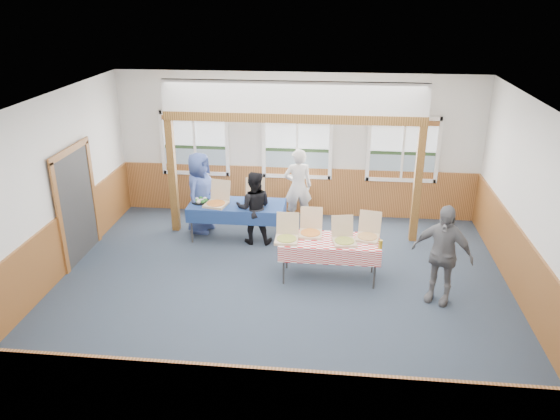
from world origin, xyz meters
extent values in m
plane|color=#272F40|center=(0.00, 0.00, 0.00)|extent=(8.00, 8.00, 0.00)
plane|color=white|center=(0.00, 0.00, 3.20)|extent=(8.00, 8.00, 0.00)
plane|color=silver|center=(0.00, 3.50, 1.60)|extent=(8.00, 0.00, 8.00)
plane|color=silver|center=(0.00, -3.50, 1.60)|extent=(8.00, 0.00, 8.00)
plane|color=silver|center=(-4.00, 0.00, 1.60)|extent=(0.00, 8.00, 8.00)
plane|color=silver|center=(4.00, 0.00, 1.60)|extent=(0.00, 8.00, 8.00)
cube|color=brown|center=(0.00, 3.48, 0.55)|extent=(7.98, 0.05, 1.10)
cube|color=brown|center=(0.00, -3.48, 0.55)|extent=(7.98, 0.05, 1.10)
cube|color=brown|center=(-3.98, 0.00, 0.55)|extent=(0.05, 6.98, 1.10)
cube|color=brown|center=(3.98, 0.00, 0.55)|extent=(0.05, 6.98, 1.10)
cube|color=#303030|center=(-3.96, 0.90, 1.05)|extent=(0.06, 1.30, 2.10)
cube|color=white|center=(-2.30, 3.44, 0.91)|extent=(1.52, 0.05, 0.08)
cube|color=white|center=(-2.30, 3.44, 2.29)|extent=(1.52, 0.05, 0.08)
cube|color=white|center=(-3.04, 3.44, 1.60)|extent=(0.08, 0.05, 1.46)
cube|color=white|center=(-1.56, 3.44, 1.60)|extent=(0.08, 0.05, 1.46)
cube|color=white|center=(-2.30, 3.44, 1.60)|extent=(0.05, 0.05, 1.30)
cube|color=slate|center=(-2.30, 3.48, 1.21)|extent=(1.40, 0.02, 0.52)
cube|color=#22381C|center=(-2.30, 3.48, 1.51)|extent=(1.40, 0.02, 0.08)
cube|color=silver|center=(-2.30, 3.48, 1.90)|extent=(1.40, 0.02, 0.70)
cube|color=brown|center=(-2.30, 3.42, 2.19)|extent=(1.40, 0.07, 0.10)
cube|color=white|center=(0.00, 3.44, 0.91)|extent=(1.52, 0.05, 0.08)
cube|color=white|center=(0.00, 3.44, 2.29)|extent=(1.52, 0.05, 0.08)
cube|color=white|center=(-0.74, 3.44, 1.60)|extent=(0.08, 0.05, 1.46)
cube|color=white|center=(0.74, 3.44, 1.60)|extent=(0.08, 0.05, 1.46)
cube|color=white|center=(0.00, 3.44, 1.60)|extent=(0.05, 0.05, 1.30)
cube|color=slate|center=(0.00, 3.48, 1.21)|extent=(1.40, 0.02, 0.52)
cube|color=#22381C|center=(0.00, 3.48, 1.51)|extent=(1.40, 0.02, 0.08)
cube|color=silver|center=(0.00, 3.48, 1.90)|extent=(1.40, 0.02, 0.70)
cube|color=brown|center=(0.00, 3.42, 2.19)|extent=(1.40, 0.07, 0.10)
cube|color=white|center=(2.30, 3.44, 0.91)|extent=(1.52, 0.05, 0.08)
cube|color=white|center=(2.30, 3.44, 2.29)|extent=(1.52, 0.05, 0.08)
cube|color=white|center=(1.56, 3.44, 1.60)|extent=(0.08, 0.05, 1.46)
cube|color=white|center=(3.04, 3.44, 1.60)|extent=(0.08, 0.05, 1.46)
cube|color=white|center=(2.30, 3.44, 1.60)|extent=(0.05, 0.05, 1.30)
cube|color=slate|center=(2.30, 3.48, 1.21)|extent=(1.40, 0.02, 0.52)
cube|color=#22381C|center=(2.30, 3.48, 1.51)|extent=(1.40, 0.02, 0.08)
cube|color=silver|center=(2.30, 3.48, 1.90)|extent=(1.40, 0.02, 0.70)
cube|color=brown|center=(2.30, 3.42, 2.19)|extent=(1.40, 0.07, 0.10)
cube|color=#553613|center=(-2.50, 2.30, 1.20)|extent=(0.15, 0.15, 2.40)
cube|color=#553613|center=(2.50, 2.30, 1.20)|extent=(0.15, 0.15, 2.40)
cube|color=#553613|center=(0.00, 2.30, 2.49)|extent=(5.15, 0.18, 0.18)
cylinder|color=#303030|center=(-1.99, 1.70, 0.36)|extent=(0.04, 0.04, 0.73)
cylinder|color=#303030|center=(-1.99, 2.36, 0.36)|extent=(0.04, 0.04, 0.73)
cylinder|color=#303030|center=(-0.23, 1.70, 0.36)|extent=(0.04, 0.04, 0.73)
cylinder|color=#303030|center=(-0.23, 2.36, 0.36)|extent=(0.04, 0.04, 0.73)
cube|color=#303030|center=(-1.11, 2.03, 0.73)|extent=(1.98, 1.07, 0.03)
cube|color=navy|center=(-1.11, 2.03, 0.75)|extent=(2.05, 1.14, 0.01)
cube|color=navy|center=(-1.11, 1.61, 0.61)|extent=(1.92, 0.32, 0.28)
cube|color=navy|center=(-1.11, 2.45, 0.61)|extent=(1.92, 0.32, 0.28)
cylinder|color=#303030|center=(0.03, 0.22, 0.36)|extent=(0.04, 0.04, 0.73)
cylinder|color=#303030|center=(0.03, 0.80, 0.36)|extent=(0.04, 0.04, 0.73)
cylinder|color=#303030|center=(1.60, 0.22, 0.36)|extent=(0.04, 0.04, 0.73)
cylinder|color=#303030|center=(1.60, 0.80, 0.36)|extent=(0.04, 0.04, 0.73)
cube|color=#303030|center=(0.82, 0.51, 0.73)|extent=(1.83, 1.33, 0.03)
cube|color=#B51217|center=(0.82, 0.51, 0.75)|extent=(1.91, 1.41, 0.01)
cube|color=#B51217|center=(0.82, 0.13, 0.61)|extent=(1.60, 0.72, 0.28)
cube|color=#B51217|center=(0.82, 0.89, 0.61)|extent=(1.60, 0.72, 0.28)
cube|color=tan|center=(-1.51, 1.88, 0.78)|extent=(0.49, 0.49, 0.05)
cylinder|color=gold|center=(-1.51, 1.88, 0.81)|extent=(0.43, 0.43, 0.01)
cube|color=tan|center=(-1.46, 2.13, 1.01)|extent=(0.43, 0.18, 0.41)
cube|color=tan|center=(-0.76, 2.15, 0.78)|extent=(0.44, 0.44, 0.05)
cylinder|color=#DCC766|center=(-0.76, 2.15, 0.81)|extent=(0.38, 0.38, 0.01)
cube|color=tan|center=(-0.78, 2.39, 1.00)|extent=(0.41, 0.13, 0.40)
cube|color=tan|center=(0.07, 0.37, 0.78)|extent=(0.40, 0.40, 0.04)
cylinder|color=gold|center=(0.07, 0.37, 0.81)|extent=(0.35, 0.35, 0.01)
cube|color=tan|center=(0.06, 0.61, 1.00)|extent=(0.40, 0.10, 0.39)
cube|color=tan|center=(0.47, 0.66, 0.78)|extent=(0.40, 0.40, 0.04)
cylinder|color=gold|center=(0.47, 0.66, 0.81)|extent=(0.35, 0.35, 0.01)
cube|color=tan|center=(0.47, 0.90, 1.00)|extent=(0.40, 0.09, 0.39)
cube|color=tan|center=(1.07, 0.39, 0.78)|extent=(0.45, 0.45, 0.04)
cylinder|color=gold|center=(1.07, 0.39, 0.81)|extent=(0.39, 0.39, 0.01)
cube|color=tan|center=(1.02, 0.61, 0.99)|extent=(0.39, 0.16, 0.38)
cube|color=tan|center=(1.47, 0.61, 0.78)|extent=(0.46, 0.46, 0.04)
cylinder|color=#DCC766|center=(1.47, 0.61, 0.81)|extent=(0.40, 0.40, 0.01)
cube|color=tan|center=(1.51, 0.84, 0.99)|extent=(0.40, 0.17, 0.39)
cylinder|color=black|center=(-1.86, 2.03, 0.77)|extent=(0.38, 0.38, 0.03)
cylinder|color=silver|center=(-1.86, 2.03, 0.80)|extent=(0.08, 0.08, 0.04)
sphere|color=#2B6F2A|center=(-1.76, 2.03, 0.80)|extent=(0.08, 0.08, 0.08)
sphere|color=silver|center=(-1.80, 2.11, 0.80)|extent=(0.08, 0.08, 0.08)
sphere|color=#2B6F2A|center=(-1.88, 2.13, 0.80)|extent=(0.08, 0.08, 0.08)
sphere|color=silver|center=(-1.95, 2.07, 0.80)|extent=(0.08, 0.08, 0.08)
sphere|color=#2B6F2A|center=(-1.95, 1.98, 0.80)|extent=(0.08, 0.08, 0.08)
sphere|color=silver|center=(-1.88, 1.93, 0.80)|extent=(0.08, 0.08, 0.08)
sphere|color=#2B6F2A|center=(-1.80, 1.95, 0.80)|extent=(0.08, 0.08, 0.08)
cylinder|color=olive|center=(1.67, 0.26, 0.83)|extent=(0.07, 0.07, 0.15)
imported|color=silver|center=(0.07, 2.94, 0.84)|extent=(0.69, 0.54, 1.69)
imported|color=black|center=(-0.73, 1.86, 0.75)|extent=(0.77, 0.62, 1.51)
imported|color=#3A4F92|center=(-1.94, 2.30, 0.86)|extent=(0.71, 0.94, 1.73)
imported|color=slate|center=(2.63, -0.04, 0.85)|extent=(1.08, 0.81, 1.70)
camera|label=1|loc=(0.86, -8.15, 4.84)|focal=35.00mm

